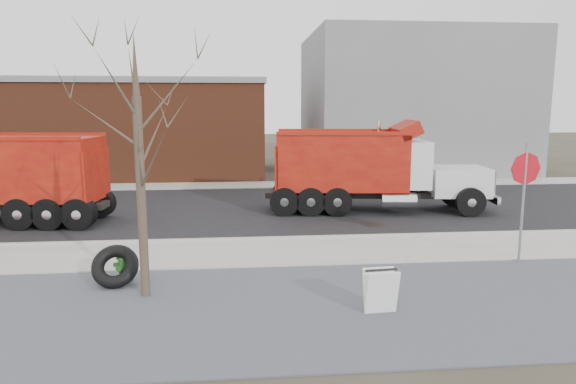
{
  "coord_description": "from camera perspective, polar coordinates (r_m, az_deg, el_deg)",
  "views": [
    {
      "loc": [
        -1.26,
        -12.73,
        3.8
      ],
      "look_at": [
        0.09,
        1.62,
        1.4
      ],
      "focal_mm": 32.0,
      "sensor_mm": 36.0,
      "label": 1
    }
  ],
  "objects": [
    {
      "name": "sidewalk",
      "position": [
        13.57,
        0.16,
        -6.68
      ],
      "size": [
        60.0,
        2.5,
        0.06
      ],
      "primitive_type": "cube",
      "color": "#9E9B93",
      "rests_on": "ground"
    },
    {
      "name": "dump_truck_red_a",
      "position": [
        18.9,
        8.89,
        2.86
      ],
      "size": [
        8.17,
        3.02,
        3.27
      ],
      "rotation": [
        0.0,
        0.0,
        -0.11
      ],
      "color": "black",
      "rests_on": "ground"
    },
    {
      "name": "sandwich_board",
      "position": [
        9.78,
        10.27,
        -10.75
      ],
      "size": [
        0.64,
        0.43,
        0.84
      ],
      "rotation": [
        0.0,
        0.0,
        0.09
      ],
      "color": "white",
      "rests_on": "ground"
    },
    {
      "name": "far_sidewalk",
      "position": [
        25.05,
        -2.43,
        0.79
      ],
      "size": [
        60.0,
        2.0,
        0.06
      ],
      "primitive_type": "cube",
      "color": "#9E9B93",
      "rests_on": "ground"
    },
    {
      "name": "building_brick",
      "position": [
        31.01,
        -21.9,
        6.67
      ],
      "size": [
        20.2,
        8.2,
        5.3
      ],
      "color": "brown",
      "rests_on": "ground"
    },
    {
      "name": "fire_hydrant",
      "position": [
        11.88,
        -17.85,
        -7.92
      ],
      "size": [
        0.43,
        0.42,
        0.76
      ],
      "rotation": [
        0.0,
        0.0,
        -0.29
      ],
      "color": "#2D6C29",
      "rests_on": "ground"
    },
    {
      "name": "truck_tire",
      "position": [
        11.66,
        -18.66,
        -7.83
      ],
      "size": [
        1.0,
        0.85,
        0.93
      ],
      "color": "black",
      "rests_on": "ground"
    },
    {
      "name": "bare_tree",
      "position": [
        10.32,
        -16.31,
        6.27
      ],
      "size": [
        3.2,
        3.2,
        5.2
      ],
      "color": "#382D23",
      "rests_on": "ground"
    },
    {
      "name": "stop_sign",
      "position": [
        13.6,
        24.79,
        1.03
      ],
      "size": [
        0.8,
        0.14,
        2.98
      ],
      "rotation": [
        0.0,
        0.0,
        -0.26
      ],
      "color": "gray",
      "rests_on": "ground"
    },
    {
      "name": "gravel_verge",
      "position": [
        10.05,
        2.27,
        -12.68
      ],
      "size": [
        60.0,
        5.0,
        0.03
      ],
      "primitive_type": "cube",
      "color": "slate",
      "rests_on": "ground"
    },
    {
      "name": "curb",
      "position": [
        14.81,
        -0.33,
        -5.19
      ],
      "size": [
        60.0,
        0.15,
        0.11
      ],
      "primitive_type": "cube",
      "color": "#9E9B93",
      "rests_on": "ground"
    },
    {
      "name": "ground",
      "position": [
        13.34,
        0.26,
        -7.1
      ],
      "size": [
        120.0,
        120.0,
        0.0
      ],
      "primitive_type": "plane",
      "color": "#383328",
      "rests_on": "ground"
    },
    {
      "name": "building_grey",
      "position": [
        32.39,
        13.28,
        9.57
      ],
      "size": [
        12.0,
        10.0,
        8.0
      ],
      "color": "gray",
      "rests_on": "ground"
    },
    {
      "name": "road",
      "position": [
        19.44,
        -1.56,
        -1.79
      ],
      "size": [
        60.0,
        9.4,
        0.02
      ],
      "primitive_type": "cube",
      "color": "black",
      "rests_on": "ground"
    }
  ]
}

